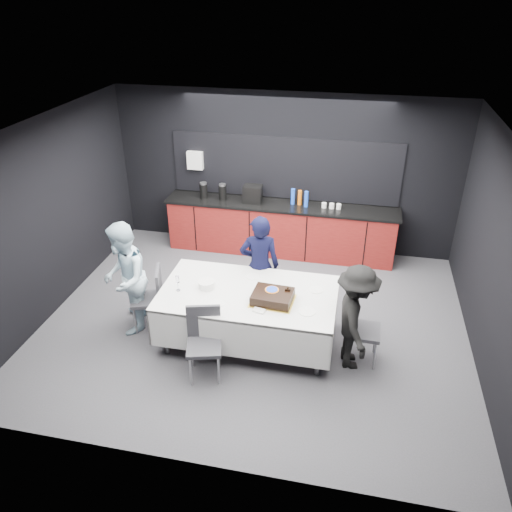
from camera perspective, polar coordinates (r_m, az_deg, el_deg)
The scene contains 18 objects.
ground at distance 7.34m, azimuth -0.16°, elevation -7.54°, with size 6.00×6.00×0.00m, color #47474C.
room_shell at distance 6.41m, azimuth -0.19°, elevation 5.89°, with size 6.04×5.04×2.82m.
kitchenette at distance 8.94m, azimuth 2.71°, elevation 3.65°, with size 4.10×0.64×2.05m.
party_table at distance 6.65m, azimuth -0.89°, elevation -5.14°, with size 2.32×1.32×0.78m.
cake_assembly at distance 6.36m, azimuth 1.91°, elevation -4.69°, with size 0.57×0.48×0.17m.
plate_stack at distance 6.67m, azimuth -5.68°, elevation -3.24°, with size 0.22×0.22×0.10m, color white.
loose_plate_near at distance 6.37m, azimuth -4.51°, elevation -5.44°, with size 0.20×0.20×0.01m, color white.
loose_plate_right_a at distance 6.66m, azimuth 6.88°, elevation -3.85°, with size 0.19×0.19×0.01m, color white.
loose_plate_right_b at distance 6.24m, azimuth 5.85°, elevation -6.32°, with size 0.22×0.22×0.01m, color white.
loose_plate_far at distance 6.90m, azimuth -0.39°, elevation -2.36°, with size 0.19×0.19×0.01m, color white.
fork_pile at distance 6.21m, azimuth 0.33°, elevation -6.26°, with size 0.15×0.09×0.02m, color white.
champagne_flute at distance 6.61m, azimuth -8.97°, elevation -2.74°, with size 0.06×0.06×0.22m.
chair_left at distance 7.13m, azimuth -11.80°, elevation -4.28°, with size 0.53×0.53×0.92m.
chair_right at distance 6.53m, azimuth 11.55°, elevation -7.71°, with size 0.43×0.43×0.92m.
chair_near at distance 6.24m, azimuth -5.96°, elevation -9.20°, with size 0.51×0.51×0.92m.
person_center at distance 7.15m, azimuth 0.41°, elevation -1.15°, with size 0.57×0.37×1.57m, color black.
person_left at distance 7.03m, azimuth -14.77°, elevation -2.51°, with size 0.79×0.61×1.62m, color silver.
person_right at distance 6.34m, azimuth 11.29°, elevation -6.94°, with size 0.92×0.53×1.43m, color black.
Camera 1 is at (1.24, -5.75, 4.39)m, focal length 35.00 mm.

